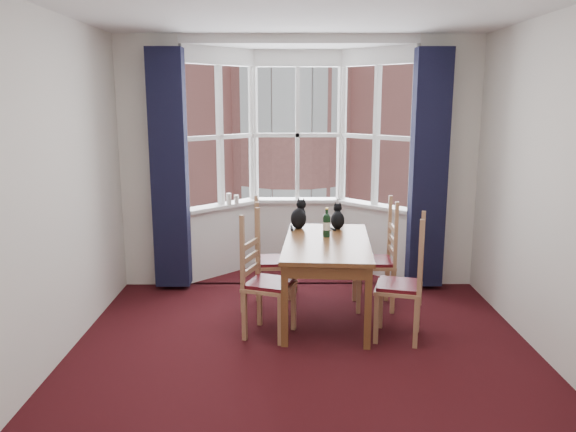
{
  "coord_description": "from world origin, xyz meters",
  "views": [
    {
      "loc": [
        -0.15,
        -4.05,
        2.11
      ],
      "look_at": [
        -0.13,
        1.05,
        1.05
      ],
      "focal_mm": 35.0,
      "sensor_mm": 36.0,
      "label": 1
    }
  ],
  "objects_px": {
    "chair_right_far": "(383,263)",
    "wine_bottle": "(327,224)",
    "chair_left_far": "(266,263)",
    "cat_right": "(338,219)",
    "chair_left_near": "(260,284)",
    "dining_table": "(327,250)",
    "candle_short": "(237,200)",
    "chair_right_near": "(409,288)",
    "cat_left": "(299,217)",
    "candle_tall": "(229,199)"
  },
  "relations": [
    {
      "from": "dining_table",
      "to": "chair_left_near",
      "type": "distance_m",
      "value": 0.78
    },
    {
      "from": "chair_right_far",
      "to": "wine_bottle",
      "type": "height_order",
      "value": "wine_bottle"
    },
    {
      "from": "dining_table",
      "to": "chair_right_near",
      "type": "relative_size",
      "value": 1.71
    },
    {
      "from": "chair_right_far",
      "to": "cat_left",
      "type": "height_order",
      "value": "cat_left"
    },
    {
      "from": "cat_right",
      "to": "candle_tall",
      "type": "relative_size",
      "value": 2.06
    },
    {
      "from": "dining_table",
      "to": "chair_left_far",
      "type": "height_order",
      "value": "chair_left_far"
    },
    {
      "from": "chair_right_near",
      "to": "candle_short",
      "type": "distance_m",
      "value": 2.62
    },
    {
      "from": "chair_right_near",
      "to": "cat_left",
      "type": "relative_size",
      "value": 2.84
    },
    {
      "from": "chair_left_far",
      "to": "cat_left",
      "type": "distance_m",
      "value": 0.61
    },
    {
      "from": "chair_right_near",
      "to": "candle_tall",
      "type": "height_order",
      "value": "candle_tall"
    },
    {
      "from": "cat_right",
      "to": "wine_bottle",
      "type": "xyz_separation_m",
      "value": [
        -0.14,
        -0.36,
        0.02
      ]
    },
    {
      "from": "chair_right_near",
      "to": "wine_bottle",
      "type": "height_order",
      "value": "wine_bottle"
    },
    {
      "from": "chair_left_near",
      "to": "chair_right_near",
      "type": "bearing_deg",
      "value": -5.14
    },
    {
      "from": "chair_left_far",
      "to": "cat_right",
      "type": "bearing_deg",
      "value": 18.84
    },
    {
      "from": "dining_table",
      "to": "chair_right_near",
      "type": "bearing_deg",
      "value": -37.17
    },
    {
      "from": "chair_left_near",
      "to": "chair_left_far",
      "type": "xyz_separation_m",
      "value": [
        0.03,
        0.68,
        0.0
      ]
    },
    {
      "from": "chair_left_far",
      "to": "candle_short",
      "type": "xyz_separation_m",
      "value": [
        -0.39,
        1.16,
        0.45
      ]
    },
    {
      "from": "dining_table",
      "to": "cat_right",
      "type": "xyz_separation_m",
      "value": [
        0.15,
        0.53,
        0.19
      ]
    },
    {
      "from": "candle_short",
      "to": "candle_tall",
      "type": "bearing_deg",
      "value": -161.56
    },
    {
      "from": "dining_table",
      "to": "candle_short",
      "type": "bearing_deg",
      "value": 124.83
    },
    {
      "from": "dining_table",
      "to": "cat_right",
      "type": "height_order",
      "value": "cat_right"
    },
    {
      "from": "chair_left_near",
      "to": "cat_right",
      "type": "relative_size",
      "value": 3.28
    },
    {
      "from": "cat_left",
      "to": "cat_right",
      "type": "relative_size",
      "value": 1.15
    },
    {
      "from": "candle_short",
      "to": "chair_right_far",
      "type": "bearing_deg",
      "value": -36.3
    },
    {
      "from": "dining_table",
      "to": "cat_right",
      "type": "bearing_deg",
      "value": 74.41
    },
    {
      "from": "candle_tall",
      "to": "wine_bottle",
      "type": "bearing_deg",
      "value": -48.36
    },
    {
      "from": "cat_right",
      "to": "wine_bottle",
      "type": "bearing_deg",
      "value": -111.73
    },
    {
      "from": "chair_left_far",
      "to": "chair_right_near",
      "type": "distance_m",
      "value": 1.52
    },
    {
      "from": "cat_right",
      "to": "chair_right_far",
      "type": "bearing_deg",
      "value": -30.84
    },
    {
      "from": "chair_right_near",
      "to": "wine_bottle",
      "type": "relative_size",
      "value": 3.16
    },
    {
      "from": "chair_right_near",
      "to": "chair_left_far",
      "type": "bearing_deg",
      "value": 148.38
    },
    {
      "from": "dining_table",
      "to": "chair_left_far",
      "type": "relative_size",
      "value": 1.71
    },
    {
      "from": "candle_tall",
      "to": "candle_short",
      "type": "height_order",
      "value": "candle_tall"
    },
    {
      "from": "chair_left_near",
      "to": "candle_tall",
      "type": "height_order",
      "value": "candle_tall"
    },
    {
      "from": "dining_table",
      "to": "chair_left_near",
      "type": "relative_size",
      "value": 1.71
    },
    {
      "from": "chair_right_far",
      "to": "wine_bottle",
      "type": "relative_size",
      "value": 3.16
    },
    {
      "from": "dining_table",
      "to": "candle_tall",
      "type": "bearing_deg",
      "value": 127.78
    },
    {
      "from": "chair_left_near",
      "to": "wine_bottle",
      "type": "xyz_separation_m",
      "value": [
        0.64,
        0.58,
        0.43
      ]
    },
    {
      "from": "chair_right_far",
      "to": "cat_left",
      "type": "bearing_deg",
      "value": 161.08
    },
    {
      "from": "chair_left_near",
      "to": "chair_left_far",
      "type": "bearing_deg",
      "value": 87.47
    },
    {
      "from": "chair_left_far",
      "to": "chair_right_near",
      "type": "xyz_separation_m",
      "value": [
        1.3,
        -0.8,
        0.0
      ]
    },
    {
      "from": "chair_left_far",
      "to": "candle_short",
      "type": "relative_size",
      "value": 8.38
    },
    {
      "from": "chair_left_far",
      "to": "cat_right",
      "type": "xyz_separation_m",
      "value": [
        0.75,
        0.26,
        0.41
      ]
    },
    {
      "from": "chair_right_far",
      "to": "candle_short",
      "type": "distance_m",
      "value": 2.02
    },
    {
      "from": "chair_right_far",
      "to": "wine_bottle",
      "type": "bearing_deg",
      "value": -171.3
    },
    {
      "from": "dining_table",
      "to": "candle_tall",
      "type": "xyz_separation_m",
      "value": [
        -1.08,
        1.4,
        0.25
      ]
    },
    {
      "from": "chair_left_near",
      "to": "dining_table",
      "type": "bearing_deg",
      "value": 32.69
    },
    {
      "from": "dining_table",
      "to": "chair_right_near",
      "type": "distance_m",
      "value": 0.9
    },
    {
      "from": "chair_right_far",
      "to": "candle_tall",
      "type": "height_order",
      "value": "candle_tall"
    },
    {
      "from": "dining_table",
      "to": "chair_right_far",
      "type": "bearing_deg",
      "value": 23.9
    }
  ]
}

